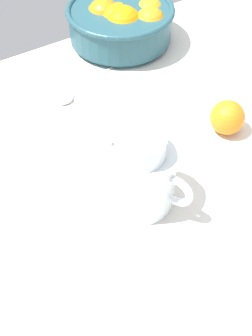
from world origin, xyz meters
TOP-DOWN VIEW (x-y plane):
  - ground_plane at (0.00, 0.00)cm, footprint 134.59×96.86cm
  - fruit_bowl at (24.41, 40.32)cm, footprint 24.36×24.36cm
  - juice_pitcher at (1.88, -0.89)cm, footprint 11.21×15.08cm
  - loose_orange_0 at (24.75, 4.27)cm, footprint 6.48×6.48cm
  - spoon at (6.98, 29.22)cm, footprint 15.76×6.99cm

SIDE VIEW (x-z plane):
  - ground_plane at x=0.00cm, z-range -3.00..0.00cm
  - spoon at x=6.98cm, z-range -0.07..0.93cm
  - loose_orange_0 at x=24.75cm, z-range 0.00..6.48cm
  - fruit_bowl at x=24.41cm, z-range 0.06..10.13cm
  - juice_pitcher at x=1.88cm, z-range -2.12..12.90cm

